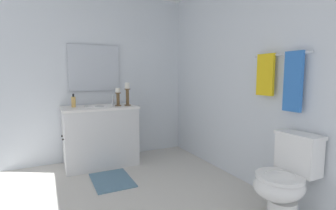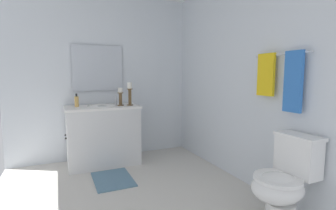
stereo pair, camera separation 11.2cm
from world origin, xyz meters
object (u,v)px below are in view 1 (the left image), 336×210
object	(u,v)px
candle_holder_tall	(127,93)
towel_center	(293,82)
towel_near_vanity	(265,75)
vanity_cabinet	(100,136)
mirror	(94,68)
toilet	(285,179)
towel_bar	(281,55)
bath_mat	(112,180)
soap_bottle	(73,102)
sink_basin	(100,109)
candle_holder_short	(118,97)

from	to	relation	value
candle_holder_tall	towel_center	bearing A→B (deg)	27.27
towel_center	towel_near_vanity	bearing A→B (deg)	180.00
vanity_cabinet	mirror	size ratio (longest dim) A/B	1.38
vanity_cabinet	toilet	world-z (taller)	vanity_cabinet
mirror	towel_bar	xyz separation A→B (m)	(2.08, 1.36, 0.09)
mirror	towel_near_vanity	size ratio (longest dim) A/B	1.72
mirror	towel_center	size ratio (longest dim) A/B	1.33
towel_near_vanity	bath_mat	size ratio (longest dim) A/B	0.70
vanity_cabinet	bath_mat	distance (m)	0.75
candle_holder_tall	toilet	xyz separation A→B (m)	(2.01, 0.76, -0.63)
vanity_cabinet	soap_bottle	xyz separation A→B (m)	(-0.06, -0.33, 0.49)
sink_basin	mirror	world-z (taller)	mirror
towel_near_vanity	towel_center	world-z (taller)	same
towel_center	candle_holder_tall	bearing A→B (deg)	-152.73
vanity_cabinet	candle_holder_tall	size ratio (longest dim) A/B	3.07
bath_mat	towel_center	bearing A→B (deg)	45.30
soap_bottle	bath_mat	world-z (taller)	soap_bottle
candle_holder_tall	bath_mat	world-z (taller)	candle_holder_tall
soap_bottle	towel_center	xyz separation A→B (m)	(2.01, 1.67, 0.29)
sink_basin	towel_center	size ratio (longest dim) A/B	0.74
mirror	towel_near_vanity	bearing A→B (deg)	35.06
candle_holder_short	candle_holder_tall	bearing A→B (deg)	83.86
sink_basin	candle_holder_tall	world-z (taller)	candle_holder_tall
toilet	bath_mat	world-z (taller)	toilet
candle_holder_short	towel_near_vanity	xyz separation A→B (m)	(1.57, 1.10, 0.30)
sink_basin	toilet	distance (m)	2.41
sink_basin	towel_bar	distance (m)	2.35
towel_bar	bath_mat	world-z (taller)	towel_bar
candle_holder_short	towel_center	world-z (taller)	towel_center
toilet	towel_near_vanity	distance (m)	1.02
mirror	candle_holder_short	distance (m)	0.58
candle_holder_tall	vanity_cabinet	bearing A→B (deg)	-101.77
candle_holder_short	bath_mat	world-z (taller)	candle_holder_short
soap_bottle	towel_near_vanity	xyz separation A→B (m)	(1.69, 1.67, 0.35)
towel_bar	towel_near_vanity	bearing A→B (deg)	-173.57
candle_holder_tall	soap_bottle	distance (m)	0.72
mirror	bath_mat	distance (m)	1.62
towel_bar	towel_center	size ratio (longest dim) A/B	1.18
mirror	toilet	xyz separation A→B (m)	(2.37, 1.14, -0.99)
candle_holder_short	bath_mat	size ratio (longest dim) A/B	0.42
toilet	soap_bottle	bearing A→B (deg)	-145.60
sink_basin	bath_mat	xyz separation A→B (m)	(0.62, -0.00, -0.78)
towel_near_vanity	soap_bottle	bearing A→B (deg)	-135.39
towel_center	bath_mat	distance (m)	2.23
mirror	toilet	distance (m)	2.81
vanity_cabinet	towel_center	distance (m)	2.50
towel_center	bath_mat	world-z (taller)	towel_center
sink_basin	soap_bottle	bearing A→B (deg)	-100.14
bath_mat	vanity_cabinet	bearing A→B (deg)	-180.00
toilet	bath_mat	size ratio (longest dim) A/B	1.25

